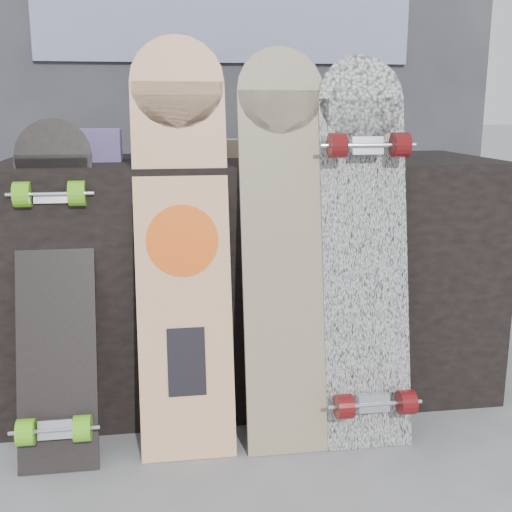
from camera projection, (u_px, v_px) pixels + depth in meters
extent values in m
plane|color=slate|center=(277.00, 457.00, 1.82)|extent=(60.00, 60.00, 0.00)
cube|color=black|center=(252.00, 276.00, 2.21)|extent=(1.60, 0.60, 0.80)
cube|color=#303035|center=(224.00, 76.00, 2.86)|extent=(2.40, 0.20, 2.20)
cube|color=navy|center=(227.00, 26.00, 2.71)|extent=(1.60, 0.02, 0.30)
cube|color=#503E7F|center=(92.00, 145.00, 2.03)|extent=(0.18, 0.12, 0.10)
cube|color=#503E7F|center=(375.00, 140.00, 2.15)|extent=(0.14, 0.14, 0.12)
cube|color=#D1B78C|center=(228.00, 148.00, 2.19)|extent=(0.22, 0.10, 0.06)
cube|color=tan|center=(183.00, 271.00, 1.80)|extent=(0.27, 0.26, 1.04)
cylinder|color=tan|center=(177.00, 82.00, 1.80)|extent=(0.27, 0.08, 0.26)
cylinder|color=#FE5A10|center=(182.00, 241.00, 1.79)|extent=(0.20, 0.05, 0.20)
cube|color=black|center=(187.00, 362.00, 1.80)|extent=(0.11, 0.05, 0.19)
cube|color=beige|center=(286.00, 273.00, 1.83)|extent=(0.25, 0.23, 1.02)
cylinder|color=beige|center=(280.00, 91.00, 1.82)|extent=(0.25, 0.07, 0.25)
cube|color=white|center=(365.00, 274.00, 1.86)|extent=(0.25, 0.22, 0.99)
cylinder|color=white|center=(361.00, 99.00, 1.84)|extent=(0.25, 0.07, 0.25)
cube|color=silver|center=(373.00, 403.00, 1.82)|extent=(0.09, 0.04, 0.06)
cylinder|color=#5B0D0E|center=(344.00, 407.00, 1.79)|extent=(0.04, 0.07, 0.07)
cylinder|color=#5B0D0E|center=(406.00, 402.00, 1.82)|extent=(0.05, 0.07, 0.07)
cube|color=silver|center=(367.00, 146.00, 1.80)|extent=(0.09, 0.04, 0.06)
cylinder|color=#5B0D0E|center=(337.00, 145.00, 1.77)|extent=(0.04, 0.07, 0.07)
cylinder|color=#5B0D0E|center=(400.00, 145.00, 1.80)|extent=(0.05, 0.07, 0.07)
cube|color=black|center=(56.00, 310.00, 1.78)|extent=(0.21, 0.30, 0.84)
cylinder|color=black|center=(53.00, 155.00, 1.82)|extent=(0.21, 0.08, 0.21)
cube|color=silver|center=(56.00, 429.00, 1.71)|extent=(0.09, 0.04, 0.06)
cylinder|color=#63C11B|center=(26.00, 432.00, 1.68)|extent=(0.04, 0.07, 0.07)
cylinder|color=#63C11B|center=(83.00, 428.00, 1.70)|extent=(0.04, 0.07, 0.07)
cube|color=silver|center=(51.00, 195.00, 1.77)|extent=(0.09, 0.04, 0.06)
cylinder|color=#63C11B|center=(23.00, 194.00, 1.74)|extent=(0.04, 0.07, 0.07)
cylinder|color=#63C11B|center=(77.00, 193.00, 1.76)|extent=(0.04, 0.07, 0.07)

